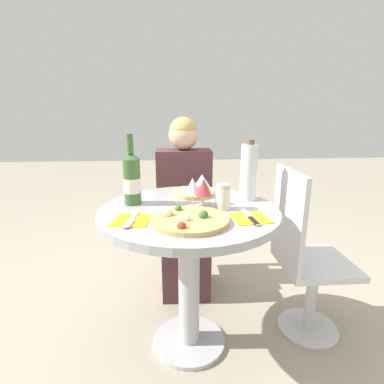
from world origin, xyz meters
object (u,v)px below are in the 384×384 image
object	(u,v)px
dining_table	(189,241)
pizza_large	(189,219)
chair_behind_diner	(184,219)
chair_empty_side	(304,259)
seated_diner	(184,214)
tall_carafe	(249,172)
wine_bottle	(132,179)

from	to	relation	value
dining_table	pizza_large	size ratio (longest dim) A/B	2.61
chair_behind_diner	chair_empty_side	bearing A→B (deg)	132.54
seated_diner	tall_carafe	distance (m)	0.66
chair_behind_diner	chair_empty_side	distance (m)	0.89
chair_behind_diner	wine_bottle	size ratio (longest dim) A/B	2.71
seated_diner	pizza_large	bearing A→B (deg)	88.54
chair_empty_side	wine_bottle	world-z (taller)	wine_bottle
chair_behind_diner	pizza_large	distance (m)	0.95
dining_table	chair_behind_diner	xyz separation A→B (m)	(0.01, 0.71, -0.15)
chair_behind_diner	wine_bottle	bearing A→B (deg)	65.98
chair_empty_side	tall_carafe	size ratio (longest dim) A/B	3.00
pizza_large	dining_table	bearing A→B (deg)	86.47
dining_table	pizza_large	xyz separation A→B (m)	(-0.01, -0.18, 0.18)
dining_table	chair_behind_diner	size ratio (longest dim) A/B	0.92
chair_behind_diner	pizza_large	world-z (taller)	chair_behind_diner
dining_table	seated_diner	distance (m)	0.58
chair_empty_side	chair_behind_diner	bearing A→B (deg)	-137.46
seated_diner	dining_table	bearing A→B (deg)	89.17
chair_behind_diner	tall_carafe	world-z (taller)	tall_carafe
pizza_large	wine_bottle	xyz separation A→B (m)	(-0.26, 0.27, 0.11)
tall_carafe	seated_diner	bearing A→B (deg)	123.96
chair_behind_diner	chair_empty_side	xyz separation A→B (m)	(0.60, -0.66, 0.00)
chair_behind_diner	seated_diner	bearing A→B (deg)	90.00
chair_empty_side	tall_carafe	xyz separation A→B (m)	(-0.30, 0.07, 0.46)
chair_empty_side	tall_carafe	bearing A→B (deg)	-103.17
chair_empty_side	wine_bottle	size ratio (longest dim) A/B	2.71
dining_table	tall_carafe	distance (m)	0.46
seated_diner	chair_empty_side	size ratio (longest dim) A/B	1.26
wine_bottle	pizza_large	bearing A→B (deg)	-46.56
seated_diner	pizza_large	distance (m)	0.79
dining_table	pizza_large	distance (m)	0.25
chair_empty_side	wine_bottle	bearing A→B (deg)	-92.58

